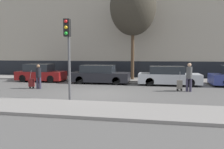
{
  "coord_description": "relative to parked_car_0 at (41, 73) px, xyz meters",
  "views": [
    {
      "loc": [
        3.07,
        -12.0,
        2.22
      ],
      "look_at": [
        0.43,
        1.8,
        0.95
      ],
      "focal_mm": 35.0,
      "sensor_mm": 36.0,
      "label": 1
    }
  ],
  "objects": [
    {
      "name": "ground_plane",
      "position": [
        6.22,
        -4.74,
        -0.67
      ],
      "size": [
        80.0,
        80.0,
        0.0
      ],
      "primitive_type": "plane",
      "color": "#565451"
    },
    {
      "name": "sidewalk_near",
      "position": [
        6.22,
        -8.49,
        -0.61
      ],
      "size": [
        28.0,
        2.5,
        0.12
      ],
      "color": "gray",
      "rests_on": "ground_plane"
    },
    {
      "name": "sidewalk_far",
      "position": [
        6.22,
        2.26,
        -0.61
      ],
      "size": [
        28.0,
        3.0,
        0.12
      ],
      "color": "gray",
      "rests_on": "ground_plane"
    },
    {
      "name": "building_facade",
      "position": [
        6.22,
        6.14,
        3.85
      ],
      "size": [
        28.0,
        3.42,
        9.07
      ],
      "color": "#A89E8C",
      "rests_on": "ground_plane"
    },
    {
      "name": "parked_car_0",
      "position": [
        0.0,
        0.0,
        0.0
      ],
      "size": [
        3.93,
        1.7,
        1.45
      ],
      "color": "maroon",
      "rests_on": "ground_plane"
    },
    {
      "name": "parked_car_1",
      "position": [
        5.12,
        -0.18,
        -0.01
      ],
      "size": [
        4.56,
        1.84,
        1.42
      ],
      "color": "black",
      "rests_on": "ground_plane"
    },
    {
      "name": "parked_car_2",
      "position": [
        10.36,
        -0.23,
        -0.02
      ],
      "size": [
        4.43,
        1.89,
        1.38
      ],
      "color": "#B7BABF",
      "rests_on": "ground_plane"
    },
    {
      "name": "pedestrian_left",
      "position": [
        1.9,
        -3.71,
        0.23
      ],
      "size": [
        0.35,
        0.34,
        1.59
      ],
      "rotation": [
        0.0,
        0.0,
        -0.08
      ],
      "color": "#383347",
      "rests_on": "ground_plane"
    },
    {
      "name": "trolley_left",
      "position": [
        1.35,
        -3.67,
        -0.29
      ],
      "size": [
        0.34,
        0.29,
        1.19
      ],
      "color": "maroon",
      "rests_on": "ground_plane"
    },
    {
      "name": "pedestrian_right",
      "position": [
        11.4,
        -3.03,
        0.31
      ],
      "size": [
        0.34,
        0.34,
        1.73
      ],
      "rotation": [
        0.0,
        0.0,
        -0.36
      ],
      "color": "#383347",
      "rests_on": "ground_plane"
    },
    {
      "name": "trolley_right",
      "position": [
        10.88,
        -2.83,
        -0.29
      ],
      "size": [
        0.34,
        0.29,
        1.19
      ],
      "color": "slate",
      "rests_on": "ground_plane"
    },
    {
      "name": "traffic_light",
      "position": [
        5.36,
        -7.1,
        2.07
      ],
      "size": [
        0.28,
        0.47,
        3.86
      ],
      "color": "#515154",
      "rests_on": "ground_plane"
    },
    {
      "name": "bare_tree_near_crossing",
      "position": [
        7.5,
        1.95,
        5.52
      ],
      "size": [
        3.88,
        3.88,
        8.47
      ],
      "color": "#4C3826",
      "rests_on": "sidewalk_far"
    }
  ]
}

